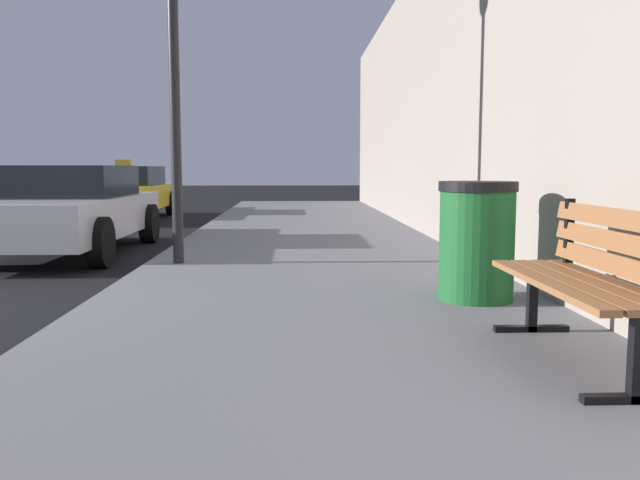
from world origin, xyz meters
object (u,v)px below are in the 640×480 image
(street_lamp, at_px, (172,2))
(car_yellow, at_px, (122,192))
(bench, at_px, (593,272))
(car_silver, at_px, (68,209))
(trash_bin, at_px, (477,241))

(street_lamp, relative_size, car_yellow, 0.95)
(street_lamp, bearing_deg, bench, -52.61)
(street_lamp, relative_size, car_silver, 0.99)
(trash_bin, xyz_separation_m, street_lamp, (-2.84, 2.20, 2.41))
(bench, distance_m, car_silver, 7.76)
(car_silver, bearing_deg, bench, 129.59)
(street_lamp, height_order, car_yellow, street_lamp)
(street_lamp, distance_m, car_silver, 3.70)
(bench, height_order, car_silver, car_silver)
(trash_bin, height_order, car_yellow, car_yellow)
(car_yellow, bearing_deg, car_silver, 97.74)
(car_silver, height_order, car_yellow, car_yellow)
(trash_bin, xyz_separation_m, car_yellow, (-5.62, 10.51, 0.00))
(bench, relative_size, trash_bin, 1.60)
(bench, distance_m, street_lamp, 5.50)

